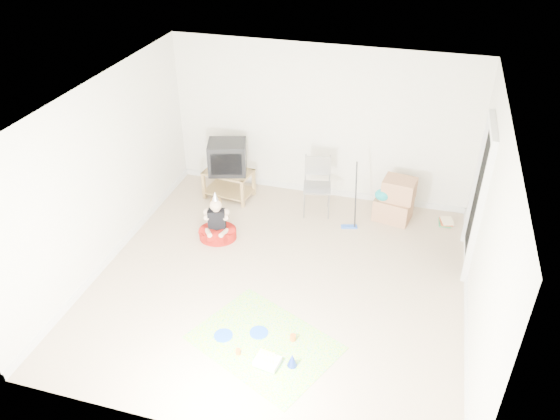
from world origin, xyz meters
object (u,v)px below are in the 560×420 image
(crt_tv, at_px, (227,157))
(seated_woman, at_px, (217,228))
(cardboard_boxes, at_px, (395,200))
(tv_stand, at_px, (229,182))
(birthday_cake, at_px, (267,362))
(folding_chair, at_px, (317,188))

(crt_tv, relative_size, seated_woman, 0.75)
(cardboard_boxes, distance_m, seated_woman, 2.85)
(tv_stand, relative_size, birthday_cake, 2.73)
(seated_woman, relative_size, birthday_cake, 2.66)
(cardboard_boxes, distance_m, birthday_cake, 3.66)
(tv_stand, bearing_deg, birthday_cake, -63.23)
(tv_stand, relative_size, folding_chair, 0.88)
(birthday_cake, bearing_deg, crt_tv, 116.77)
(seated_woman, xyz_separation_m, birthday_cake, (1.46, -2.20, -0.14))
(crt_tv, distance_m, birthday_cake, 3.89)
(tv_stand, height_order, crt_tv, crt_tv)
(folding_chair, xyz_separation_m, birthday_cake, (0.16, -3.33, -0.43))
(crt_tv, bearing_deg, folding_chair, -19.68)
(cardboard_boxes, relative_size, seated_woman, 0.87)
(crt_tv, distance_m, seated_woman, 1.37)
(tv_stand, relative_size, seated_woman, 1.03)
(folding_chair, relative_size, birthday_cake, 3.11)
(tv_stand, xyz_separation_m, cardboard_boxes, (2.80, 0.07, 0.05))
(folding_chair, distance_m, birthday_cake, 3.36)
(folding_chair, bearing_deg, seated_woman, -139.05)
(folding_chair, distance_m, seated_woman, 1.74)
(crt_tv, height_order, seated_woman, crt_tv)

